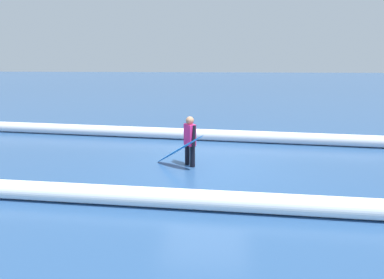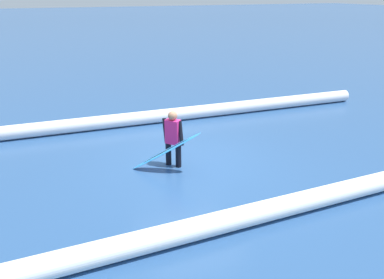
% 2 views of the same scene
% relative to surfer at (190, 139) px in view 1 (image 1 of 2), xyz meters
% --- Properties ---
extents(ground_plane, '(192.36, 192.36, 0.00)m').
position_rel_surfer_xyz_m(ground_plane, '(-0.44, -0.07, -0.77)').
color(ground_plane, '#294E81').
extents(surfer, '(0.37, 0.55, 1.40)m').
position_rel_surfer_xyz_m(surfer, '(0.00, 0.00, 0.00)').
color(surfer, black).
rests_on(surfer, ground_plane).
extents(surfboard, '(1.55, 1.10, 1.05)m').
position_rel_surfer_xyz_m(surfboard, '(0.27, 0.22, -0.26)').
color(surfboard, '#268CE5').
rests_on(surfboard, ground_plane).
extents(wave_crest_foreground, '(20.29, 1.87, 0.42)m').
position_rel_surfer_xyz_m(wave_crest_foreground, '(1.97, -3.37, -0.56)').
color(wave_crest_foreground, white).
rests_on(wave_crest_foreground, ground_plane).
extents(wave_crest_midground, '(14.40, 0.67, 0.40)m').
position_rel_surfer_xyz_m(wave_crest_midground, '(-2.31, 2.89, -0.57)').
color(wave_crest_midground, white).
rests_on(wave_crest_midground, ground_plane).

